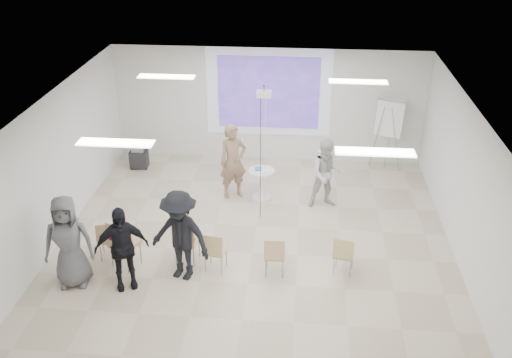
# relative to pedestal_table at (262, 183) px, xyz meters

# --- Properties ---
(floor) EXTENTS (8.00, 9.00, 0.10)m
(floor) POSITION_rel_pedestal_table_xyz_m (-0.00, -2.24, -0.47)
(floor) COLOR beige
(floor) RESTS_ON ground
(ceiling) EXTENTS (8.00, 9.00, 0.10)m
(ceiling) POSITION_rel_pedestal_table_xyz_m (-0.00, -2.24, 2.63)
(ceiling) COLOR white
(ceiling) RESTS_ON wall_back
(wall_back) EXTENTS (8.00, 0.10, 3.00)m
(wall_back) POSITION_rel_pedestal_table_xyz_m (-0.00, 2.31, 1.08)
(wall_back) COLOR silver
(wall_back) RESTS_ON floor
(wall_left) EXTENTS (0.10, 9.00, 3.00)m
(wall_left) POSITION_rel_pedestal_table_xyz_m (-4.05, -2.24, 1.08)
(wall_left) COLOR silver
(wall_left) RESTS_ON floor
(wall_right) EXTENTS (0.10, 9.00, 3.00)m
(wall_right) POSITION_rel_pedestal_table_xyz_m (4.05, -2.24, 1.08)
(wall_right) COLOR silver
(wall_right) RESTS_ON floor
(projection_halo) EXTENTS (3.20, 0.01, 2.30)m
(projection_halo) POSITION_rel_pedestal_table_xyz_m (-0.00, 2.24, 1.43)
(projection_halo) COLOR silver
(projection_halo) RESTS_ON wall_back
(projection_image) EXTENTS (2.60, 0.01, 1.90)m
(projection_image) POSITION_rel_pedestal_table_xyz_m (-0.00, 2.23, 1.43)
(projection_image) COLOR #5435B6
(projection_image) RESTS_ON wall_back
(pedestal_table) EXTENTS (0.66, 0.66, 0.76)m
(pedestal_table) POSITION_rel_pedestal_table_xyz_m (0.00, 0.00, 0.00)
(pedestal_table) COLOR white
(pedestal_table) RESTS_ON floor
(player_left) EXTENTS (0.89, 0.78, 2.03)m
(player_left) POSITION_rel_pedestal_table_xyz_m (-0.67, 0.09, 0.59)
(player_left) COLOR #917059
(player_left) RESTS_ON floor
(player_right) EXTENTS (0.98, 0.84, 1.79)m
(player_right) POSITION_rel_pedestal_table_xyz_m (1.48, -0.18, 0.48)
(player_right) COLOR silver
(player_right) RESTS_ON floor
(controller_left) EXTENTS (0.09, 0.13, 0.04)m
(controller_left) POSITION_rel_pedestal_table_xyz_m (-0.49, 0.34, 0.91)
(controller_left) COLOR silver
(controller_left) RESTS_ON player_left
(controller_right) EXTENTS (0.07, 0.14, 0.04)m
(controller_right) POSITION_rel_pedestal_table_xyz_m (1.30, 0.07, 0.79)
(controller_right) COLOR white
(controller_right) RESTS_ON player_right
(chair_far_left) EXTENTS (0.46, 0.48, 0.83)m
(chair_far_left) POSITION_rel_pedestal_table_xyz_m (-2.77, -2.68, 0.07)
(chair_far_left) COLOR tan
(chair_far_left) RESTS_ON floor
(chair_left_mid) EXTENTS (0.63, 0.65, 1.01)m
(chair_left_mid) POSITION_rel_pedestal_table_xyz_m (-2.41, -2.96, 0.17)
(chair_left_mid) COLOR tan
(chair_left_mid) RESTS_ON floor
(chair_left_inner) EXTENTS (0.49, 0.52, 0.93)m
(chair_left_inner) POSITION_rel_pedestal_table_xyz_m (-1.24, -2.69, 0.13)
(chair_left_inner) COLOR tan
(chair_left_inner) RESTS_ON floor
(chair_center) EXTENTS (0.45, 0.48, 0.84)m
(chair_center) POSITION_rel_pedestal_table_xyz_m (-0.66, -2.91, 0.07)
(chair_center) COLOR tan
(chair_center) RESTS_ON floor
(chair_right_inner) EXTENTS (0.39, 0.42, 0.83)m
(chair_right_inner) POSITION_rel_pedestal_table_xyz_m (0.47, -2.94, 0.07)
(chair_right_inner) COLOR tan
(chair_right_inner) RESTS_ON floor
(chair_right_far) EXTENTS (0.45, 0.47, 0.81)m
(chair_right_far) POSITION_rel_pedestal_table_xyz_m (1.75, -2.79, 0.06)
(chair_right_far) COLOR tan
(chair_right_far) RESTS_ON floor
(red_jacket) EXTENTS (0.47, 0.29, 0.45)m
(red_jacket) POSITION_rel_pedestal_table_xyz_m (-2.37, -3.10, 0.30)
(red_jacket) COLOR maroon
(red_jacket) RESTS_ON chair_left_mid
(laptop) EXTENTS (0.37, 0.29, 0.03)m
(laptop) POSITION_rel_pedestal_table_xyz_m (-1.23, -2.59, 0.08)
(laptop) COLOR black
(laptop) RESTS_ON chair_left_inner
(audience_left) EXTENTS (1.26, 1.02, 1.87)m
(audience_left) POSITION_rel_pedestal_table_xyz_m (-2.22, -3.49, 0.52)
(audience_left) COLOR black
(audience_left) RESTS_ON floor
(audience_mid) EXTENTS (1.47, 1.10, 2.03)m
(audience_mid) POSITION_rel_pedestal_table_xyz_m (-1.24, -3.12, 0.59)
(audience_mid) COLOR black
(audience_mid) RESTS_ON floor
(audience_outer) EXTENTS (1.08, 0.81, 2.01)m
(audience_outer) POSITION_rel_pedestal_table_xyz_m (-3.18, -3.49, 0.58)
(audience_outer) COLOR slate
(audience_outer) RESTS_ON floor
(flipchart_easel) EXTENTS (0.75, 0.60, 1.87)m
(flipchart_easel) POSITION_rel_pedestal_table_xyz_m (3.05, 1.89, 0.96)
(flipchart_easel) COLOR gray
(flipchart_easel) RESTS_ON floor
(av_cart) EXTENTS (0.46, 0.38, 0.67)m
(av_cart) POSITION_rel_pedestal_table_xyz_m (-3.29, 1.39, -0.11)
(av_cart) COLOR black
(av_cart) RESTS_ON floor
(ceiling_projector) EXTENTS (0.30, 0.25, 3.00)m
(ceiling_projector) POSITION_rel_pedestal_table_xyz_m (0.10, -0.75, 2.27)
(ceiling_projector) COLOR white
(ceiling_projector) RESTS_ON ceiling
(fluor_panel_nw) EXTENTS (1.20, 0.30, 0.02)m
(fluor_panel_nw) POSITION_rel_pedestal_table_xyz_m (-2.00, -0.24, 2.55)
(fluor_panel_nw) COLOR white
(fluor_panel_nw) RESTS_ON ceiling
(fluor_panel_ne) EXTENTS (1.20, 0.30, 0.02)m
(fluor_panel_ne) POSITION_rel_pedestal_table_xyz_m (2.00, -0.24, 2.55)
(fluor_panel_ne) COLOR white
(fluor_panel_ne) RESTS_ON ceiling
(fluor_panel_sw) EXTENTS (1.20, 0.30, 0.02)m
(fluor_panel_sw) POSITION_rel_pedestal_table_xyz_m (-2.00, -3.74, 2.55)
(fluor_panel_sw) COLOR white
(fluor_panel_sw) RESTS_ON ceiling
(fluor_panel_se) EXTENTS (1.20, 0.30, 0.02)m
(fluor_panel_se) POSITION_rel_pedestal_table_xyz_m (2.00, -3.74, 2.55)
(fluor_panel_se) COLOR white
(fluor_panel_se) RESTS_ON ceiling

